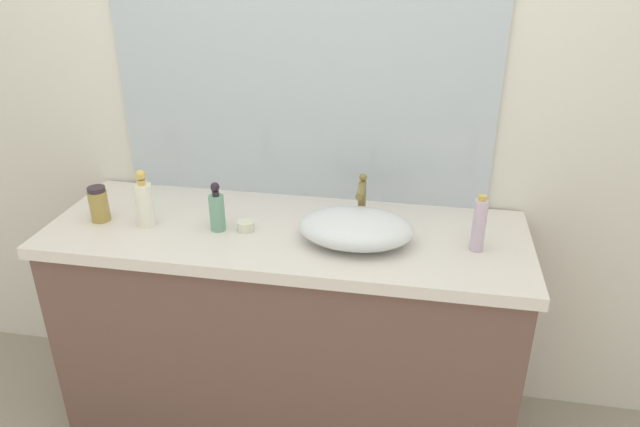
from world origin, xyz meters
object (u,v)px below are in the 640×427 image
(soap_dispenser, at_px, (217,210))
(candle_jar, at_px, (246,226))
(spray_can, at_px, (479,225))
(perfume_bottle, at_px, (144,202))
(sink_basin, at_px, (356,228))
(lotion_bottle, at_px, (99,204))

(soap_dispenser, relative_size, candle_jar, 3.00)
(soap_dispenser, xyz_separation_m, spray_can, (0.88, 0.01, 0.02))
(spray_can, bearing_deg, perfume_bottle, -178.72)
(spray_can, xyz_separation_m, candle_jar, (-0.78, -0.00, -0.07))
(sink_basin, height_order, lotion_bottle, lotion_bottle)
(sink_basin, bearing_deg, spray_can, 2.66)
(sink_basin, height_order, soap_dispenser, soap_dispenser)
(perfume_bottle, height_order, candle_jar, perfume_bottle)
(spray_can, bearing_deg, candle_jar, -179.90)
(soap_dispenser, height_order, lotion_bottle, soap_dispenser)
(lotion_bottle, xyz_separation_m, candle_jar, (0.54, 0.02, -0.05))
(lotion_bottle, relative_size, perfume_bottle, 0.62)
(soap_dispenser, xyz_separation_m, perfume_bottle, (-0.26, -0.01, 0.01))
(sink_basin, xyz_separation_m, soap_dispenser, (-0.48, 0.01, 0.02))
(lotion_bottle, distance_m, candle_jar, 0.54)
(perfume_bottle, bearing_deg, soap_dispenser, 2.74)
(lotion_bottle, height_order, spray_can, spray_can)
(soap_dispenser, bearing_deg, lotion_bottle, -179.41)
(soap_dispenser, distance_m, spray_can, 0.88)
(lotion_bottle, distance_m, spray_can, 1.32)
(lotion_bottle, bearing_deg, sink_basin, -0.05)
(soap_dispenser, relative_size, spray_can, 0.92)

